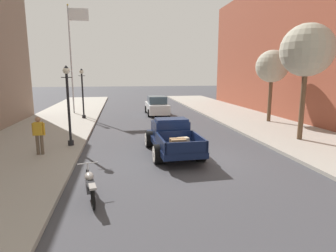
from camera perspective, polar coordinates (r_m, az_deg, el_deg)
name	(u,v)px	position (r m, az deg, el deg)	size (l,w,h in m)	color
ground_plane	(185,160)	(12.07, 3.51, -6.84)	(140.00, 140.00, 0.00)	#3D3D42
sidewalk_left	(1,167)	(12.63, -30.80, -7.23)	(5.50, 64.00, 0.15)	#9E998E
sidewalk_right	(336,150)	(15.37, 30.95, -4.26)	(5.50, 64.00, 0.15)	#9E998E
hotrod_truck_navy	(172,136)	(13.04, 0.72, -2.07)	(2.30, 4.99, 1.58)	#0F1938
motorcycle_parked	(90,184)	(8.65, -15.53, -11.34)	(0.68, 2.09, 0.93)	black
car_background_white	(157,106)	(25.02, -2.29, 4.07)	(1.88, 4.30, 1.65)	silver
pedestrian_sidewalk_left	(39,133)	(13.30, -24.74, -1.35)	(0.53, 0.22, 1.65)	brown
street_lamp_near	(68,100)	(14.25, -19.62, 5.04)	(0.50, 0.32, 3.85)	black
street_lamp_far	(82,90)	(22.92, -16.97, 7.08)	(0.50, 0.32, 3.85)	black
flagpole	(73,48)	(26.21, -18.73, 14.79)	(1.74, 0.16, 9.16)	#B2B2B7
street_tree_nearest	(307,51)	(16.31, 26.38, 13.50)	(2.66, 2.66, 5.96)	brown
street_tree_second	(272,67)	(21.77, 20.37, 11.19)	(2.29, 2.29, 5.11)	brown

